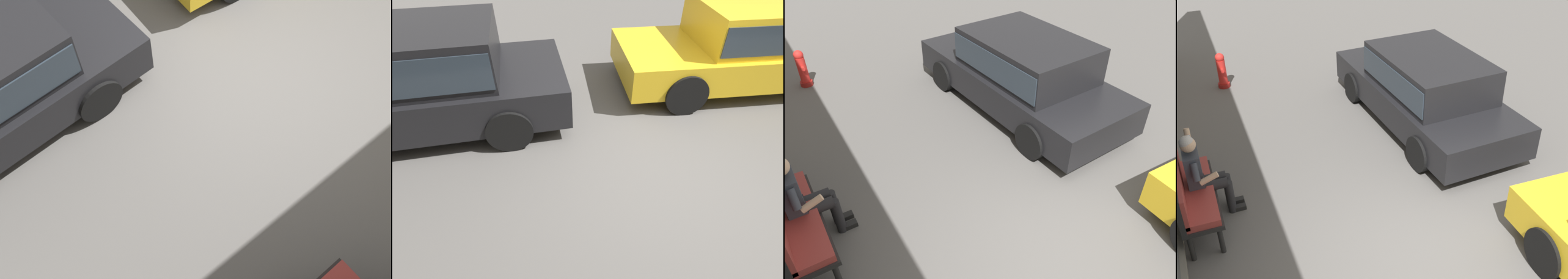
% 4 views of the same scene
% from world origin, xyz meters
% --- Properties ---
extents(ground_plane, '(60.00, 60.00, 0.00)m').
position_xyz_m(ground_plane, '(0.00, 0.00, 0.00)').
color(ground_plane, '#565451').
extents(bench, '(1.68, 0.55, 1.05)m').
position_xyz_m(bench, '(1.99, 2.90, 0.62)').
color(bench, black).
rests_on(bench, ground_plane).
extents(person_on_phone, '(0.73, 0.74, 1.38)m').
position_xyz_m(person_on_phone, '(2.14, 2.67, 0.74)').
color(person_on_phone, black).
rests_on(person_on_phone, ground_plane).
extents(parked_car_mid, '(4.59, 2.06, 1.48)m').
position_xyz_m(parked_car_mid, '(3.30, -1.57, 0.80)').
color(parked_car_mid, black).
rests_on(parked_car_mid, ground_plane).
extents(fire_hydrant, '(0.38, 0.26, 0.81)m').
position_xyz_m(fire_hydrant, '(6.51, 1.84, 0.39)').
color(fire_hydrant, maroon).
rests_on(fire_hydrant, ground_plane).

